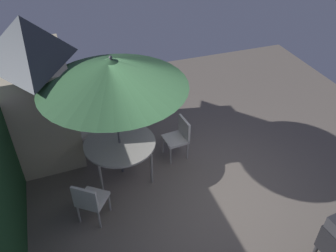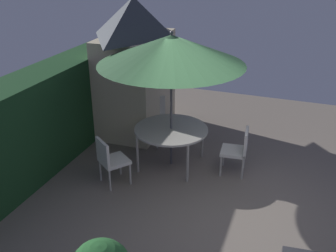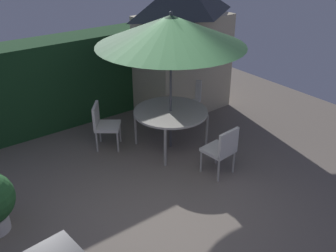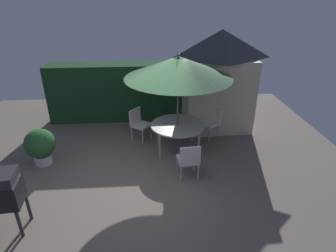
{
  "view_description": "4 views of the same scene",
  "coord_description": "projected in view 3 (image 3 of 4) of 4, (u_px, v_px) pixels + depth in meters",
  "views": [
    {
      "loc": [
        -4.24,
        1.99,
        5.11
      ],
      "look_at": [
        0.7,
        0.3,
        1.2
      ],
      "focal_mm": 37.43,
      "sensor_mm": 36.0,
      "label": 1
    },
    {
      "loc": [
        -5.22,
        -1.06,
        3.91
      ],
      "look_at": [
        0.33,
        0.99,
        1.16
      ],
      "focal_mm": 41.39,
      "sensor_mm": 36.0,
      "label": 2
    },
    {
      "loc": [
        -2.88,
        -3.98,
        3.81
      ],
      "look_at": [
        0.57,
        0.64,
        0.82
      ],
      "focal_mm": 40.55,
      "sensor_mm": 36.0,
      "label": 3
    },
    {
      "loc": [
        0.3,
        -5.41,
        3.94
      ],
      "look_at": [
        0.75,
        0.7,
        0.98
      ],
      "focal_mm": 30.07,
      "sensor_mm": 36.0,
      "label": 4
    }
  ],
  "objects": [
    {
      "name": "ground_plane",
      "position": [
        163.0,
        196.0,
        6.11
      ],
      "size": [
        11.0,
        11.0,
        0.0
      ],
      "primitive_type": "plane",
      "color": "#6B6056"
    },
    {
      "name": "chair_far_side",
      "position": [
        222.0,
        148.0,
        6.42
      ],
      "size": [
        0.5,
        0.51,
        0.9
      ],
      "color": "silver",
      "rests_on": "ground"
    },
    {
      "name": "patio_umbrella",
      "position": [
        171.0,
        30.0,
        6.45
      ],
      "size": [
        2.63,
        2.63,
        2.61
      ],
      "color": "#4C4C51",
      "rests_on": "ground"
    },
    {
      "name": "chair_near_shed",
      "position": [
        103.0,
        123.0,
        7.26
      ],
      "size": [
        0.65,
        0.65,
        0.9
      ],
      "color": "silver",
      "rests_on": "ground"
    },
    {
      "name": "garden_shed",
      "position": [
        183.0,
        45.0,
        8.47
      ],
      "size": [
        2.14,
        1.38,
        2.98
      ],
      "color": "#C6B793",
      "rests_on": "ground"
    },
    {
      "name": "patio_table",
      "position": [
        171.0,
        113.0,
        7.17
      ],
      "size": [
        1.41,
        1.41,
        0.78
      ],
      "color": "#B2ADA3",
      "rests_on": "ground"
    },
    {
      "name": "chair_toward_hedge",
      "position": [
        189.0,
        98.0,
        8.36
      ],
      "size": [
        0.64,
        0.64,
        0.9
      ],
      "color": "silver",
      "rests_on": "ground"
    },
    {
      "name": "hedge_backdrop",
      "position": [
        68.0,
        80.0,
        8.18
      ],
      "size": [
        5.79,
        0.83,
        1.85
      ],
      "color": "#193D1E",
      "rests_on": "ground"
    }
  ]
}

